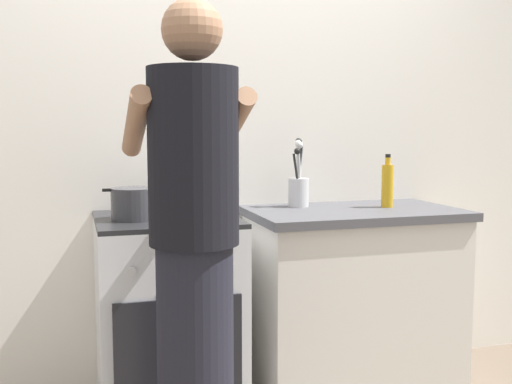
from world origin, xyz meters
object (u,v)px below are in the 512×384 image
Objects in this scene: oil_bottle at (387,185)px; stove_range at (168,318)px; person at (194,255)px; utensil_crock at (299,186)px; mixing_bowl at (196,205)px; pot at (134,204)px.

stove_range is at bearing -179.10° from oil_bottle.
person is at bearing -90.00° from stove_range.
stove_range is 1.22m from oil_bottle.
utensil_crock is 0.20× the size of person.
utensil_crock reaches higher than mixing_bowl.
oil_bottle is (1.08, 0.02, 0.56)m from stove_range.
utensil_crock reaches higher than stove_range.
mixing_bowl is at bearing 11.54° from stove_range.
stove_range is 0.75m from person.
mixing_bowl is 0.89× the size of utensil_crock.
stove_range is at bearing -166.61° from utensil_crock.
person reaches higher than pot.
utensil_crock is at bearing 160.57° from oil_bottle.
person is (-0.14, -0.66, -0.08)m from mixing_bowl.
mixing_bowl is at bearing 78.06° from person.
person is at bearing -76.84° from pot.
mixing_bowl is (0.28, 0.06, -0.02)m from pot.
pot is at bearing -167.15° from mixing_bowl.
person reaches higher than utensil_crock.
oil_bottle is at bearing -19.43° from utensil_crock.
mixing_bowl is 1.15× the size of oil_bottle.
pot is at bearing -166.48° from utensil_crock.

